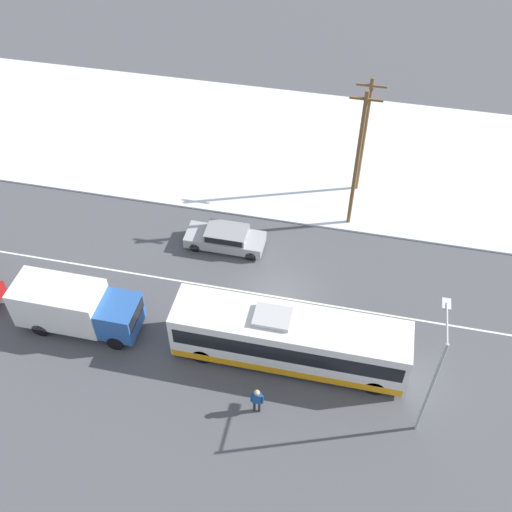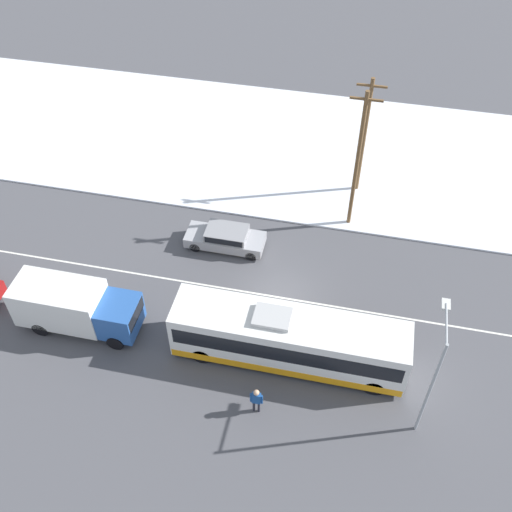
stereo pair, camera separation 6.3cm
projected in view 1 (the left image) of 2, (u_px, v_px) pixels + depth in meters
The scene contains 10 objects.
ground_plane at pixel (278, 297), 33.60m from camera, with size 120.00×120.00×0.00m, color #4C4C51.
snow_lot at pixel (314, 151), 43.20m from camera, with size 80.00×15.72×0.12m.
lane_marking_center at pixel (278, 297), 33.60m from camera, with size 60.00×0.12×0.00m.
city_bus at pixel (289, 339), 29.62m from camera, with size 11.67×2.57×3.21m.
box_truck at pixel (75, 306), 31.11m from camera, with size 6.54×2.30×2.80m.
sedan_car at pixel (226, 237), 35.91m from camera, with size 4.74×1.80×1.36m.
pedestrian_at_stop at pixel (257, 399), 27.85m from camera, with size 0.63×0.28×1.74m.
streetlamp at pixel (435, 367), 25.31m from camera, with size 0.36×2.60×6.61m.
utility_pole_roadside at pixel (357, 160), 34.44m from camera, with size 1.80×0.24×9.35m.
utility_pole_snowlot at pixel (364, 135), 37.21m from camera, with size 1.80×0.24×8.22m.
Camera 1 is at (3.44, -21.62, 25.62)m, focal length 42.00 mm.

